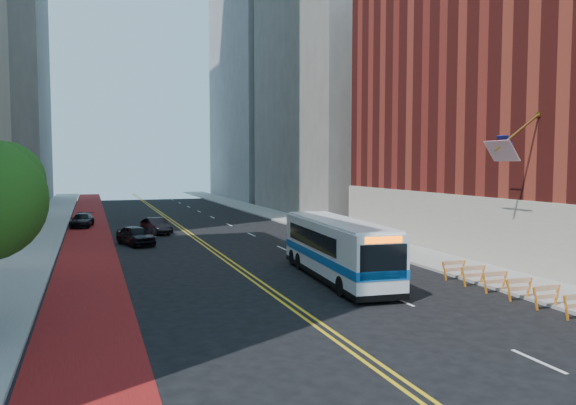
# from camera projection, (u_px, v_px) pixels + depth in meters

# --- Properties ---
(ground) EXTENTS (160.00, 160.00, 0.00)m
(ground) POSITION_uv_depth(u_px,v_px,m) (365.00, 358.00, 17.24)
(ground) COLOR black
(ground) RESTS_ON ground
(sidewalk_left) EXTENTS (4.00, 140.00, 0.15)m
(sidewalk_left) POSITION_uv_depth(u_px,v_px,m) (33.00, 243.00, 41.48)
(sidewalk_left) COLOR gray
(sidewalk_left) RESTS_ON ground
(sidewalk_right) EXTENTS (4.00, 140.00, 0.15)m
(sidewalk_right) POSITION_uv_depth(u_px,v_px,m) (330.00, 230.00, 49.44)
(sidewalk_right) COLOR gray
(sidewalk_right) RESTS_ON ground
(bus_lane_paint) EXTENTS (3.60, 140.00, 0.01)m
(bus_lane_paint) POSITION_uv_depth(u_px,v_px,m) (89.00, 242.00, 42.78)
(bus_lane_paint) COLOR maroon
(bus_lane_paint) RESTS_ON ground
(center_line_inner) EXTENTS (0.14, 140.00, 0.01)m
(center_line_inner) POSITION_uv_depth(u_px,v_px,m) (192.00, 237.00, 45.40)
(center_line_inner) COLOR gold
(center_line_inner) RESTS_ON ground
(center_line_outer) EXTENTS (0.14, 140.00, 0.01)m
(center_line_outer) POSITION_uv_depth(u_px,v_px,m) (197.00, 237.00, 45.52)
(center_line_outer) COLOR gold
(center_line_outer) RESTS_ON ground
(lane_dashes) EXTENTS (0.14, 98.20, 0.01)m
(lane_dashes) POSITION_uv_depth(u_px,v_px,m) (229.00, 225.00, 54.58)
(lane_dashes) COLOR silver
(lane_dashes) RESTS_ON ground
(midrise_right_near) EXTENTS (18.00, 26.00, 40.00)m
(midrise_right_near) POSITION_uv_depth(u_px,v_px,m) (354.00, 49.00, 68.63)
(midrise_right_near) COLOR slate
(midrise_right_near) RESTS_ON ground
(midrise_right_far) EXTENTS (20.00, 28.00, 55.00)m
(midrise_right_far) POSITION_uv_depth(u_px,v_px,m) (283.00, 38.00, 96.66)
(midrise_right_far) COLOR gray
(midrise_right_far) RESTS_ON ground
(construction_barriers) EXTENTS (1.42, 10.91, 1.00)m
(construction_barriers) POSITION_uv_depth(u_px,v_px,m) (532.00, 289.00, 23.60)
(construction_barriers) COLOR orange
(construction_barriers) RESTS_ON ground
(transit_bus) EXTENTS (3.27, 11.34, 3.08)m
(transit_bus) POSITION_uv_depth(u_px,v_px,m) (337.00, 248.00, 28.93)
(transit_bus) COLOR white
(transit_bus) RESTS_ON ground
(car_a) EXTENTS (2.93, 4.50, 1.42)m
(car_a) POSITION_uv_depth(u_px,v_px,m) (135.00, 236.00, 40.94)
(car_a) COLOR black
(car_a) RESTS_ON ground
(car_b) EXTENTS (2.40, 4.30, 1.34)m
(car_b) POSITION_uv_depth(u_px,v_px,m) (156.00, 226.00, 47.66)
(car_b) COLOR black
(car_b) RESTS_ON ground
(car_c) EXTENTS (2.41, 4.61, 1.28)m
(car_c) POSITION_uv_depth(u_px,v_px,m) (82.00, 220.00, 52.66)
(car_c) COLOR black
(car_c) RESTS_ON ground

